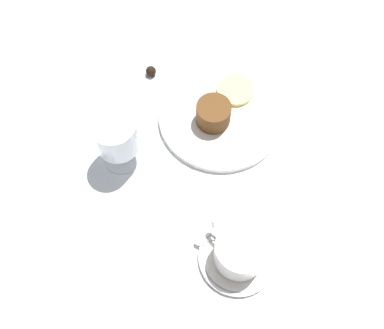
{
  "coord_description": "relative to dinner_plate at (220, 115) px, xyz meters",
  "views": [
    {
      "loc": [
        -0.31,
        0.32,
        0.76
      ],
      "look_at": [
        -0.05,
        0.09,
        0.04
      ],
      "focal_mm": 42.0,
      "sensor_mm": 36.0,
      "label": 1
    }
  ],
  "objects": [
    {
      "name": "chocolate_truffle",
      "position": [
        0.17,
        0.03,
        0.0
      ],
      "size": [
        0.02,
        0.02,
        0.02
      ],
      "color": "black",
      "rests_on": "ground_plane"
    },
    {
      "name": "dessert_cake",
      "position": [
        -0.01,
        0.02,
        0.03
      ],
      "size": [
        0.07,
        0.07,
        0.05
      ],
      "color": "#563314",
      "rests_on": "dinner_plate"
    },
    {
      "name": "ground_plane",
      "position": [
        -0.0,
        0.03,
        -0.01
      ],
      "size": [
        3.0,
        3.0,
        0.0
      ],
      "primitive_type": "plane",
      "color": "white"
    },
    {
      "name": "pineapple_slice",
      "position": [
        0.02,
        -0.06,
        0.01
      ],
      "size": [
        0.07,
        0.07,
        0.01
      ],
      "color": "#EFE075",
      "rests_on": "dinner_plate"
    },
    {
      "name": "dinner_plate",
      "position": [
        0.0,
        0.0,
        0.0
      ],
      "size": [
        0.24,
        0.24,
        0.01
      ],
      "color": "white",
      "rests_on": "ground_plane"
    },
    {
      "name": "coffee_cup",
      "position": [
        -0.22,
        0.17,
        0.04
      ],
      "size": [
        0.11,
        0.08,
        0.07
      ],
      "color": "white",
      "rests_on": "saucer"
    },
    {
      "name": "fork",
      "position": [
        -0.19,
        0.04,
        -0.01
      ],
      "size": [
        0.03,
        0.19,
        0.01
      ],
      "color": "silver",
      "rests_on": "ground_plane"
    },
    {
      "name": "saucer",
      "position": [
        -0.22,
        0.17,
        -0.0
      ],
      "size": [
        0.13,
        0.13,
        0.01
      ],
      "color": "white",
      "rests_on": "ground_plane"
    },
    {
      "name": "wine_glass",
      "position": [
        0.06,
        0.2,
        0.07
      ],
      "size": [
        0.08,
        0.08,
        0.12
      ],
      "color": "silver",
      "rests_on": "ground_plane"
    },
    {
      "name": "spoon",
      "position": [
        -0.18,
        0.17,
        0.0
      ],
      "size": [
        0.07,
        0.11,
        0.0
      ],
      "color": "silver",
      "rests_on": "saucer"
    }
  ]
}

